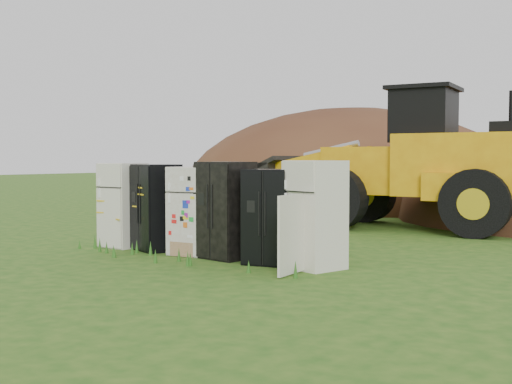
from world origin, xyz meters
TOP-DOWN VIEW (x-y plane):
  - ground at (0.00, 0.00)m, footprint 120.00×120.00m
  - fridge_leftmost at (-2.48, -0.01)m, footprint 0.81×0.78m
  - fridge_black_side at (-1.53, 0.03)m, footprint 1.12×1.00m
  - fridge_sticker at (-0.52, 0.01)m, footprint 0.86×0.81m
  - fridge_dark_mid at (0.30, 0.04)m, footprint 1.02×0.87m
  - fridge_black_right at (1.37, -0.02)m, footprint 1.00×0.90m
  - fridge_open_door at (2.28, 0.04)m, footprint 1.04×1.00m
  - wheel_loader at (0.53, 6.98)m, footprint 8.22×4.07m
  - dirt_mound_left at (-4.82, 14.59)m, footprint 15.56×11.67m
  - dirt_mound_back at (-0.18, 18.71)m, footprint 18.43×12.28m

SIDE VIEW (x-z plane):
  - ground at x=0.00m, z-range 0.00..0.00m
  - dirt_mound_left at x=-4.82m, z-range -4.03..4.03m
  - dirt_mound_back at x=-0.18m, z-range -3.00..3.00m
  - fridge_black_right at x=1.37m, z-range 0.00..1.72m
  - fridge_sticker at x=-0.52m, z-range 0.00..1.75m
  - fridge_black_side at x=-1.53m, z-range 0.00..1.79m
  - fridge_leftmost at x=-2.48m, z-range 0.00..1.81m
  - fridge_dark_mid at x=0.30m, z-range 0.00..1.85m
  - fridge_open_door at x=2.28m, z-range 0.00..1.88m
  - wheel_loader at x=0.53m, z-range 0.00..3.83m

